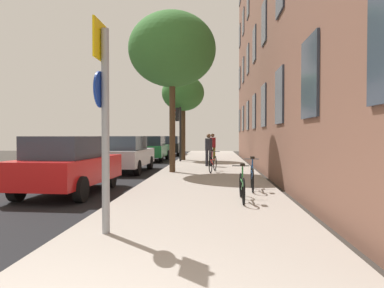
{
  "coord_description": "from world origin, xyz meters",
  "views": [
    {
      "loc": [
        1.38,
        -2.2,
        1.64
      ],
      "look_at": [
        0.65,
        9.29,
        1.38
      ],
      "focal_mm": 33.13,
      "sensor_mm": 36.0,
      "label": 1
    }
  ],
  "objects_px": {
    "pedestrian_0": "(209,148)",
    "pedestrian_1": "(213,145)",
    "bicycle_1": "(252,177)",
    "car_0": "(68,164)",
    "traffic_light": "(179,124)",
    "tree_far": "(183,94)",
    "car_1": "(126,154)",
    "tree_near": "(172,50)",
    "car_3": "(170,145)",
    "sign_post": "(104,111)",
    "car_2": "(153,148)",
    "bicycle_0": "(242,186)",
    "bicycle_2": "(213,163)"
  },
  "relations": [
    {
      "from": "pedestrian_0",
      "to": "car_2",
      "type": "height_order",
      "value": "pedestrian_0"
    },
    {
      "from": "tree_near",
      "to": "bicycle_2",
      "type": "height_order",
      "value": "tree_near"
    },
    {
      "from": "pedestrian_0",
      "to": "pedestrian_1",
      "type": "xyz_separation_m",
      "value": [
        0.18,
        4.1,
        0.02
      ]
    },
    {
      "from": "traffic_light",
      "to": "tree_near",
      "type": "distance_m",
      "value": 6.97
    },
    {
      "from": "traffic_light",
      "to": "tree_far",
      "type": "bearing_deg",
      "value": 82.36
    },
    {
      "from": "tree_far",
      "to": "car_2",
      "type": "height_order",
      "value": "tree_far"
    },
    {
      "from": "sign_post",
      "to": "bicycle_1",
      "type": "distance_m",
      "value": 5.6
    },
    {
      "from": "tree_near",
      "to": "bicycle_1",
      "type": "distance_m",
      "value": 7.34
    },
    {
      "from": "traffic_light",
      "to": "car_0",
      "type": "relative_size",
      "value": 0.82
    },
    {
      "from": "tree_far",
      "to": "car_1",
      "type": "relative_size",
      "value": 1.22
    },
    {
      "from": "tree_far",
      "to": "bicycle_1",
      "type": "bearing_deg",
      "value": -76.12
    },
    {
      "from": "car_1",
      "to": "car_2",
      "type": "distance_m",
      "value": 7.25
    },
    {
      "from": "bicycle_0",
      "to": "car_2",
      "type": "bearing_deg",
      "value": 107.77
    },
    {
      "from": "sign_post",
      "to": "bicycle_0",
      "type": "relative_size",
      "value": 2.06
    },
    {
      "from": "bicycle_2",
      "to": "car_3",
      "type": "xyz_separation_m",
      "value": [
        -3.65,
        14.57,
        0.35
      ]
    },
    {
      "from": "tree_near",
      "to": "car_1",
      "type": "distance_m",
      "value": 5.0
    },
    {
      "from": "bicycle_0",
      "to": "pedestrian_0",
      "type": "xyz_separation_m",
      "value": [
        -0.94,
        9.55,
        0.59
      ]
    },
    {
      "from": "traffic_light",
      "to": "car_1",
      "type": "bearing_deg",
      "value": -108.52
    },
    {
      "from": "tree_near",
      "to": "bicycle_1",
      "type": "bearing_deg",
      "value": -59.57
    },
    {
      "from": "sign_post",
      "to": "tree_far",
      "type": "height_order",
      "value": "tree_far"
    },
    {
      "from": "bicycle_1",
      "to": "pedestrian_1",
      "type": "distance_m",
      "value": 12.0
    },
    {
      "from": "tree_near",
      "to": "bicycle_2",
      "type": "distance_m",
      "value": 5.05
    },
    {
      "from": "tree_far",
      "to": "sign_post",
      "type": "bearing_deg",
      "value": -89.04
    },
    {
      "from": "tree_near",
      "to": "car_1",
      "type": "relative_size",
      "value": 1.51
    },
    {
      "from": "traffic_light",
      "to": "car_0",
      "type": "height_order",
      "value": "traffic_light"
    },
    {
      "from": "car_0",
      "to": "tree_far",
      "type": "bearing_deg",
      "value": 80.66
    },
    {
      "from": "pedestrian_0",
      "to": "car_3",
      "type": "distance_m",
      "value": 12.19
    },
    {
      "from": "bicycle_2",
      "to": "pedestrian_0",
      "type": "relative_size",
      "value": 0.99
    },
    {
      "from": "traffic_light",
      "to": "bicycle_1",
      "type": "xyz_separation_m",
      "value": [
        3.22,
        -11.16,
        -1.87
      ]
    },
    {
      "from": "bicycle_1",
      "to": "pedestrian_1",
      "type": "height_order",
      "value": "pedestrian_1"
    },
    {
      "from": "sign_post",
      "to": "bicycle_1",
      "type": "bearing_deg",
      "value": 59.0
    },
    {
      "from": "tree_near",
      "to": "car_3",
      "type": "bearing_deg",
      "value": 97.53
    },
    {
      "from": "bicycle_1",
      "to": "car_0",
      "type": "relative_size",
      "value": 0.41
    },
    {
      "from": "car_3",
      "to": "bicycle_2",
      "type": "bearing_deg",
      "value": -75.94
    },
    {
      "from": "traffic_light",
      "to": "pedestrian_1",
      "type": "xyz_separation_m",
      "value": [
        2.04,
        0.77,
        -1.29
      ]
    },
    {
      "from": "bicycle_0",
      "to": "pedestrian_0",
      "type": "distance_m",
      "value": 9.61
    },
    {
      "from": "traffic_light",
      "to": "bicycle_0",
      "type": "relative_size",
      "value": 2.04
    },
    {
      "from": "tree_far",
      "to": "car_2",
      "type": "bearing_deg",
      "value": 164.0
    },
    {
      "from": "car_0",
      "to": "traffic_light",
      "type": "bearing_deg",
      "value": 80.48
    },
    {
      "from": "tree_far",
      "to": "car_2",
      "type": "relative_size",
      "value": 1.19
    },
    {
      "from": "sign_post",
      "to": "car_3",
      "type": "relative_size",
      "value": 0.77
    },
    {
      "from": "bicycle_0",
      "to": "car_0",
      "type": "bearing_deg",
      "value": 163.93
    },
    {
      "from": "sign_post",
      "to": "bicycle_0",
      "type": "height_order",
      "value": "sign_post"
    },
    {
      "from": "traffic_light",
      "to": "car_2",
      "type": "xyz_separation_m",
      "value": [
        -1.9,
        1.79,
        -1.52
      ]
    },
    {
      "from": "traffic_light",
      "to": "tree_far",
      "type": "xyz_separation_m",
      "value": [
        0.16,
        1.2,
        1.96
      ]
    },
    {
      "from": "bicycle_1",
      "to": "bicycle_0",
      "type": "bearing_deg",
      "value": -103.59
    },
    {
      "from": "tree_far",
      "to": "car_2",
      "type": "distance_m",
      "value": 4.09
    },
    {
      "from": "bicycle_1",
      "to": "bicycle_2",
      "type": "xyz_separation_m",
      "value": [
        -1.13,
        4.96,
        -0.0
      ]
    },
    {
      "from": "bicycle_2",
      "to": "tree_far",
      "type": "bearing_deg",
      "value": 104.59
    },
    {
      "from": "bicycle_2",
      "to": "bicycle_1",
      "type": "bearing_deg",
      "value": -77.18
    }
  ]
}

